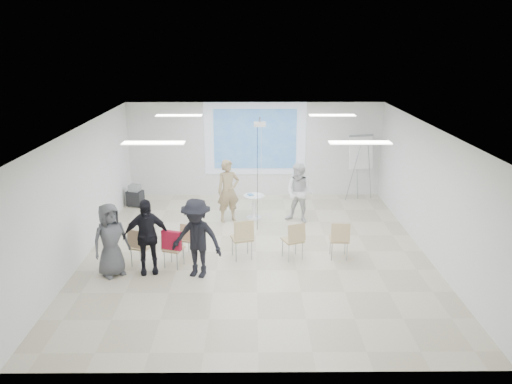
{
  "coord_description": "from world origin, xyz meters",
  "views": [
    {
      "loc": [
        -0.09,
        -10.99,
        4.94
      ],
      "look_at": [
        0.0,
        0.8,
        1.25
      ],
      "focal_mm": 35.0,
      "sensor_mm": 36.0,
      "label": 1
    }
  ],
  "objects_px": {
    "audience_mid": "(197,233)",
    "av_cart": "(135,196)",
    "pedestal_table": "(254,205)",
    "chair_center": "(243,236)",
    "chair_right_inner": "(294,238)",
    "player_left": "(228,187)",
    "player_right": "(300,190)",
    "audience_outer": "(110,236)",
    "flipchart_easel": "(361,152)",
    "laptop": "(192,237)",
    "audience_left": "(146,231)",
    "chair_far_left": "(139,244)",
    "chair_right_far": "(340,237)",
    "chair_left_inner": "(190,237)",
    "chair_left_mid": "(172,247)"
  },
  "relations": [
    {
      "from": "laptop",
      "to": "audience_mid",
      "type": "xyz_separation_m",
      "value": [
        0.24,
        -1.04,
        0.53
      ]
    },
    {
      "from": "chair_left_mid",
      "to": "chair_left_inner",
      "type": "bearing_deg",
      "value": 77.51
    },
    {
      "from": "chair_right_inner",
      "to": "chair_center",
      "type": "bearing_deg",
      "value": 156.69
    },
    {
      "from": "player_left",
      "to": "audience_mid",
      "type": "bearing_deg",
      "value": -119.64
    },
    {
      "from": "player_right",
      "to": "av_cart",
      "type": "height_order",
      "value": "player_right"
    },
    {
      "from": "chair_right_inner",
      "to": "flipchart_easel",
      "type": "bearing_deg",
      "value": 39.89
    },
    {
      "from": "audience_outer",
      "to": "chair_right_far",
      "type": "bearing_deg",
      "value": -31.27
    },
    {
      "from": "chair_right_inner",
      "to": "flipchart_easel",
      "type": "distance_m",
      "value": 5.13
    },
    {
      "from": "player_right",
      "to": "chair_right_inner",
      "type": "xyz_separation_m",
      "value": [
        -0.34,
        -2.48,
        -0.38
      ]
    },
    {
      "from": "audience_mid",
      "to": "av_cart",
      "type": "relative_size",
      "value": 2.93
    },
    {
      "from": "chair_left_inner",
      "to": "audience_left",
      "type": "bearing_deg",
      "value": -120.19
    },
    {
      "from": "chair_right_inner",
      "to": "audience_outer",
      "type": "xyz_separation_m",
      "value": [
        -3.97,
        -0.72,
        0.36
      ]
    },
    {
      "from": "chair_right_inner",
      "to": "av_cart",
      "type": "xyz_separation_m",
      "value": [
        -4.51,
        3.86,
        -0.23
      ]
    },
    {
      "from": "chair_left_mid",
      "to": "flipchart_easel",
      "type": "bearing_deg",
      "value": 62.81
    },
    {
      "from": "chair_left_mid",
      "to": "chair_center",
      "type": "height_order",
      "value": "chair_center"
    },
    {
      "from": "chair_left_mid",
      "to": "player_right",
      "type": "bearing_deg",
      "value": 62.6
    },
    {
      "from": "chair_center",
      "to": "flipchart_easel",
      "type": "distance_m",
      "value": 5.74
    },
    {
      "from": "audience_outer",
      "to": "flipchart_easel",
      "type": "distance_m",
      "value": 8.21
    },
    {
      "from": "chair_left_inner",
      "to": "chair_right_inner",
      "type": "distance_m",
      "value": 2.4
    },
    {
      "from": "player_left",
      "to": "flipchart_easel",
      "type": "bearing_deg",
      "value": 3.93
    },
    {
      "from": "flipchart_easel",
      "to": "chair_right_inner",
      "type": "bearing_deg",
      "value": -130.47
    },
    {
      "from": "pedestal_table",
      "to": "chair_center",
      "type": "relative_size",
      "value": 0.78
    },
    {
      "from": "chair_far_left",
      "to": "laptop",
      "type": "distance_m",
      "value": 1.23
    },
    {
      "from": "player_left",
      "to": "av_cart",
      "type": "height_order",
      "value": "player_left"
    },
    {
      "from": "chair_left_mid",
      "to": "laptop",
      "type": "height_order",
      "value": "chair_left_mid"
    },
    {
      "from": "pedestal_table",
      "to": "chair_left_mid",
      "type": "distance_m",
      "value": 3.61
    },
    {
      "from": "chair_right_inner",
      "to": "audience_mid",
      "type": "xyz_separation_m",
      "value": [
        -2.13,
        -0.8,
        0.44
      ]
    },
    {
      "from": "chair_far_left",
      "to": "laptop",
      "type": "relative_size",
      "value": 2.88
    },
    {
      "from": "player_left",
      "to": "audience_outer",
      "type": "xyz_separation_m",
      "value": [
        -2.35,
        -3.29,
        -0.08
      ]
    },
    {
      "from": "chair_center",
      "to": "audience_outer",
      "type": "distance_m",
      "value": 2.91
    },
    {
      "from": "chair_right_far",
      "to": "audience_mid",
      "type": "xyz_separation_m",
      "value": [
        -3.17,
        -0.82,
        0.44
      ]
    },
    {
      "from": "chair_center",
      "to": "av_cart",
      "type": "distance_m",
      "value": 5.08
    },
    {
      "from": "audience_mid",
      "to": "av_cart",
      "type": "xyz_separation_m",
      "value": [
        -2.38,
        4.65,
        -0.68
      ]
    },
    {
      "from": "pedestal_table",
      "to": "player_right",
      "type": "bearing_deg",
      "value": -11.16
    },
    {
      "from": "av_cart",
      "to": "chair_right_inner",
      "type": "bearing_deg",
      "value": -26.48
    },
    {
      "from": "audience_mid",
      "to": "av_cart",
      "type": "distance_m",
      "value": 5.27
    },
    {
      "from": "chair_left_inner",
      "to": "player_right",
      "type": "bearing_deg",
      "value": 57.79
    },
    {
      "from": "player_left",
      "to": "av_cart",
      "type": "distance_m",
      "value": 3.24
    },
    {
      "from": "audience_outer",
      "to": "flipchart_easel",
      "type": "height_order",
      "value": "flipchart_easel"
    },
    {
      "from": "laptop",
      "to": "audience_left",
      "type": "bearing_deg",
      "value": 62.26
    },
    {
      "from": "chair_right_far",
      "to": "laptop",
      "type": "height_order",
      "value": "chair_right_far"
    },
    {
      "from": "player_right",
      "to": "chair_left_inner",
      "type": "height_order",
      "value": "player_right"
    },
    {
      "from": "av_cart",
      "to": "player_right",
      "type": "bearing_deg",
      "value": -1.81
    },
    {
      "from": "chair_left_mid",
      "to": "laptop",
      "type": "distance_m",
      "value": 0.73
    },
    {
      "from": "chair_far_left",
      "to": "audience_outer",
      "type": "bearing_deg",
      "value": -120.13
    },
    {
      "from": "pedestal_table",
      "to": "av_cart",
      "type": "relative_size",
      "value": 1.13
    },
    {
      "from": "audience_left",
      "to": "flipchart_easel",
      "type": "bearing_deg",
      "value": 30.7
    },
    {
      "from": "chair_far_left",
      "to": "chair_center",
      "type": "bearing_deg",
      "value": 30.19
    },
    {
      "from": "chair_far_left",
      "to": "audience_mid",
      "type": "xyz_separation_m",
      "value": [
        1.34,
        -0.48,
        0.45
      ]
    },
    {
      "from": "player_left",
      "to": "audience_mid",
      "type": "distance_m",
      "value": 3.4
    }
  ]
}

